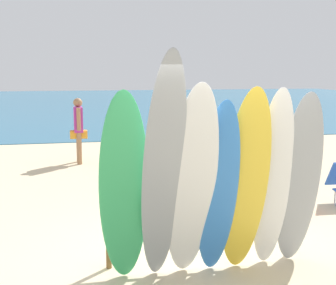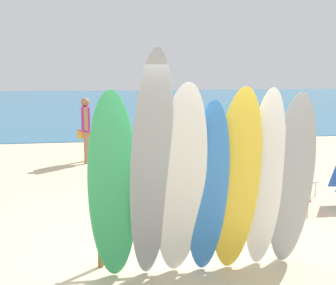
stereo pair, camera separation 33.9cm
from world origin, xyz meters
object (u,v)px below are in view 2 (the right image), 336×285
beachgoer_strolling (178,131)px  beach_chair_blue (294,173)px  surfboard_grey_6 (292,182)px  surfboard_white_2 (181,185)px  surfboard_grey_1 (151,173)px  surfboard_yellow_4 (236,183)px  surfboard_blue_3 (208,191)px  surfboard_green_0 (113,189)px  surfboard_white_5 (265,181)px  beachgoer_midbeach (86,125)px  surfboard_rack (197,224)px  beach_chair_striped (287,188)px

beachgoer_strolling → beach_chair_blue: bearing=24.1°
beach_chair_blue → surfboard_grey_6: bearing=-135.6°
beachgoer_strolling → beach_chair_blue: beachgoer_strolling is taller
surfboard_white_2 → surfboard_grey_6: 1.41m
surfboard_grey_1 → surfboard_white_2: surfboard_grey_1 is taller
surfboard_yellow_4 → surfboard_blue_3: bearing=-176.3°
surfboard_green_0 → surfboard_white_5: bearing=5.3°
surfboard_white_5 → beachgoer_midbeach: size_ratio=1.34×
beachgoer_strolling → surfboard_grey_1: bearing=-27.9°
surfboard_green_0 → surfboard_white_2: size_ratio=0.94×
surfboard_white_5 → beachgoer_strolling: 5.70m
surfboard_yellow_4 → surfboard_white_5: bearing=8.5°
surfboard_grey_1 → surfboard_yellow_4: surfboard_grey_1 is taller
beach_chair_blue → beachgoer_midbeach: bearing=116.3°
surfboard_green_0 → surfboard_grey_6: bearing=5.1°
surfboard_grey_6 → surfboard_yellow_4: bearing=-169.0°
surfboard_grey_1 → beach_chair_blue: (3.31, 3.55, -0.92)m
surfboard_rack → beachgoer_midbeach: (-1.47, 6.76, 0.51)m
beachgoer_midbeach → beach_chair_blue: size_ratio=1.96×
surfboard_green_0 → beachgoer_midbeach: surfboard_green_0 is taller
surfboard_green_0 → surfboard_blue_3: size_ratio=1.04×
surfboard_yellow_4 → beach_chair_striped: 2.87m
surfboard_grey_6 → beach_chair_striped: (0.94, 2.17, -0.68)m
surfboard_yellow_4 → beachgoer_strolling: bearing=84.4°
beach_chair_blue → surfboard_blue_3: bearing=-148.0°
surfboard_yellow_4 → surfboard_grey_1: bearing=-172.4°
surfboard_grey_1 → surfboard_grey_6: bearing=5.2°
surfboard_grey_1 → beachgoer_strolling: 6.10m
surfboard_blue_3 → beachgoer_midbeach: (-1.47, 7.29, -0.08)m
surfboard_grey_6 → beach_chair_blue: surfboard_grey_6 is taller
surfboard_green_0 → surfboard_blue_3: 1.09m
surfboard_white_2 → beachgoer_strolling: (1.07, 5.85, -0.19)m
surfboard_rack → surfboard_white_2: size_ratio=1.07×
surfboard_rack → beachgoer_midbeach: bearing=102.3°
beach_chair_striped → surfboard_rack: bearing=-137.7°
surfboard_blue_3 → surfboard_yellow_4: surfboard_yellow_4 is taller
beach_chair_striped → surfboard_grey_1: bearing=-136.8°
surfboard_grey_1 → beach_chair_striped: (2.68, 2.41, -0.91)m
surfboard_green_0 → surfboard_white_5: 1.81m
surfboard_grey_1 → surfboard_yellow_4: (1.02, 0.17, -0.20)m
surfboard_blue_3 → beach_chair_striped: 3.10m
surfboard_blue_3 → beachgoer_strolling: surfboard_blue_3 is taller
surfboard_rack → surfboard_yellow_4: bearing=-55.8°
surfboard_green_0 → surfboard_grey_6: (2.15, 0.05, -0.02)m
surfboard_white_5 → surfboard_grey_6: 0.35m
surfboard_blue_3 → surfboard_yellow_4: 0.36m
surfboard_white_5 → surfboard_grey_1: bearing=-165.3°
surfboard_rack → surfboard_white_5: size_ratio=1.13×
beachgoer_midbeach → beach_chair_striped: bearing=33.5°
surfboard_green_0 → beach_chair_blue: 5.07m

